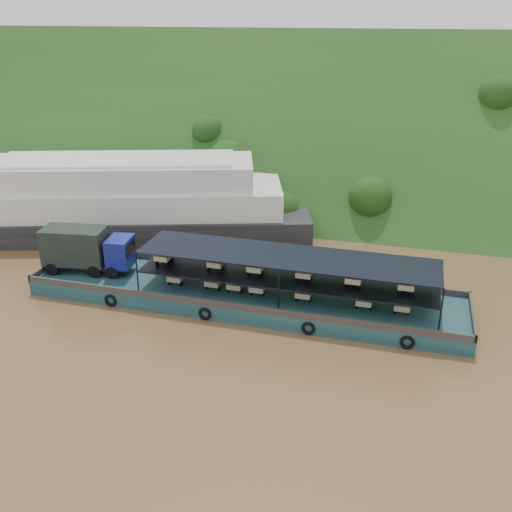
# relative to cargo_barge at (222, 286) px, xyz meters

# --- Properties ---
(ground) EXTENTS (160.00, 160.00, 0.00)m
(ground) POSITION_rel_cargo_barge_xyz_m (4.17, -0.65, -1.27)
(ground) COLOR brown
(ground) RESTS_ON ground
(hillside) EXTENTS (140.00, 39.60, 39.60)m
(hillside) POSITION_rel_cargo_barge_xyz_m (4.17, 35.35, -1.27)
(hillside) COLOR #183B15
(hillside) RESTS_ON ground
(cargo_barge) EXTENTS (35.04, 7.18, 5.03)m
(cargo_barge) POSITION_rel_cargo_barge_xyz_m (0.00, 0.00, 0.00)
(cargo_barge) COLOR #123642
(cargo_barge) RESTS_ON ground
(passenger_ferry) EXTENTS (40.62, 21.46, 8.00)m
(passenger_ferry) POSITION_rel_cargo_barge_xyz_m (-15.32, 12.01, 2.20)
(passenger_ferry) COLOR black
(passenger_ferry) RESTS_ON ground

